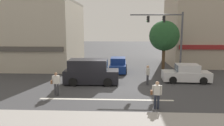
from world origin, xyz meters
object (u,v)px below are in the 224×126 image
Objects in this scene: street_tree at (164,36)px; van_crossing_rightbound at (91,72)px; pedestrian_foreground_with_bag at (157,93)px; pedestrian_mid_crossing at (56,82)px; sedan_parked_curbside at (118,65)px; pedestrian_far_side at (148,74)px; utility_pole_near_left at (41,35)px; sedan_approaching_near at (186,74)px; traffic_light_mast at (171,34)px.

street_tree reaches higher than van_crossing_rightbound.
street_tree is 11.18m from pedestrian_foreground_with_bag.
sedan_parked_curbside is at bearing 63.89° from pedestrian_mid_crossing.
pedestrian_far_side is at bearing -1.67° from van_crossing_rightbound.
utility_pole_near_left is at bearing 179.33° from street_tree.
pedestrian_far_side is (-2.20, -4.99, -2.98)m from street_tree.
sedan_parked_curbside is 9.65m from pedestrian_mid_crossing.
van_crossing_rightbound is 2.77× the size of pedestrian_foreground_with_bag.
sedan_approaching_near is (14.39, -3.94, -3.24)m from utility_pole_near_left.
sedan_parked_curbside is at bearing 174.87° from street_tree.
van_crossing_rightbound is at bearing 129.78° from pedestrian_foreground_with_bag.
van_crossing_rightbound is at bearing 59.77° from pedestrian_mid_crossing.
pedestrian_foreground_with_bag is at bearing -102.44° from street_tree.
pedestrian_far_side is (4.85, -0.14, -0.06)m from van_crossing_rightbound.
sedan_parked_curbside is (-4.97, 2.75, -3.46)m from traffic_light_mast.
pedestrian_foreground_with_bag is at bearing -107.04° from traffic_light_mast.
sedan_parked_curbside is at bearing 151.09° from traffic_light_mast.
pedestrian_far_side is at bearing -64.54° from sedan_parked_curbside.
sedan_parked_curbside is 11.23m from pedestrian_foreground_with_bag.
van_crossing_rightbound is (-2.27, -5.28, 0.29)m from sedan_parked_curbside.
street_tree is 0.72× the size of utility_pole_near_left.
sedan_approaching_near is 11.29m from pedestrian_mid_crossing.
sedan_parked_curbside is at bearing 102.64° from pedestrian_foreground_with_bag.
utility_pole_near_left is 12.36m from pedestrian_far_side.
traffic_light_mast is 3.93m from sedan_approaching_near.
pedestrian_far_side is (-3.55, -1.20, 0.24)m from sedan_approaching_near.
van_crossing_rightbound is 1.11× the size of sedan_approaching_near.
pedestrian_mid_crossing is (-9.03, -8.24, -2.97)m from street_tree.
pedestrian_mid_crossing reaches higher than sedan_parked_curbside.
van_crossing_rightbound is at bearing -160.75° from traffic_light_mast.
pedestrian_far_side is (0.12, 5.54, -0.00)m from pedestrian_foreground_with_bag.
van_crossing_rightbound is at bearing -145.50° from street_tree.
street_tree is at bearing 77.56° from pedestrian_foreground_with_bag.
traffic_light_mast reaches higher than sedan_parked_curbside.
van_crossing_rightbound reaches higher than pedestrian_far_side.
traffic_light_mast is at bearing 72.96° from pedestrian_foreground_with_bag.
sedan_approaching_near is at bearing -15.30° from utility_pole_near_left.
pedestrian_far_side is at bearing 88.75° from pedestrian_foreground_with_bag.
sedan_parked_curbside is 6.00m from pedestrian_far_side.
sedan_approaching_near is at bearing 61.45° from pedestrian_foreground_with_bag.
sedan_approaching_near is at bearing 7.22° from van_crossing_rightbound.
street_tree is 5.14m from sedan_approaching_near.
utility_pole_near_left is at bearing 169.43° from traffic_light_mast.
pedestrian_far_side is (10.84, -5.14, -3.00)m from utility_pole_near_left.
pedestrian_foreground_with_bag is at bearing -77.36° from sedan_parked_curbside.
pedestrian_mid_crossing is 1.00× the size of pedestrian_far_side.
traffic_light_mast is 11.42m from pedestrian_mid_crossing.
van_crossing_rightbound is (-7.24, -2.53, -3.17)m from traffic_light_mast.
sedan_parked_curbside is 2.47× the size of pedestrian_mid_crossing.
pedestrian_mid_crossing is (-1.98, -3.39, -0.05)m from van_crossing_rightbound.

